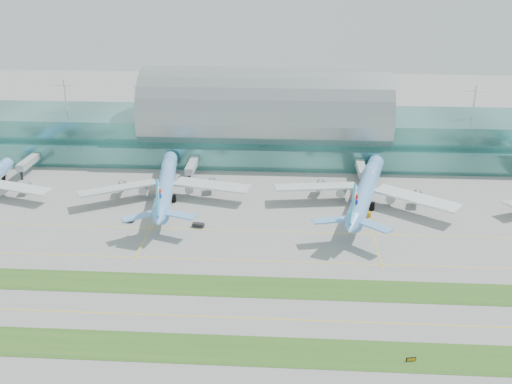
# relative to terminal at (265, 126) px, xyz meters

# --- Properties ---
(ground) EXTENTS (700.00, 700.00, 0.00)m
(ground) POSITION_rel_terminal_xyz_m (-0.01, -128.79, -14.23)
(ground) COLOR gray
(ground) RESTS_ON ground
(terminal) EXTENTS (340.00, 69.10, 36.00)m
(terminal) POSITION_rel_terminal_xyz_m (0.00, 0.00, 0.00)
(terminal) COLOR #3D7A75
(terminal) RESTS_ON ground
(grass_strip_near) EXTENTS (420.00, 12.00, 0.08)m
(grass_strip_near) POSITION_rel_terminal_xyz_m (-0.01, -156.79, -14.19)
(grass_strip_near) COLOR #2D591E
(grass_strip_near) RESTS_ON ground
(grass_strip_far) EXTENTS (420.00, 12.00, 0.08)m
(grass_strip_far) POSITION_rel_terminal_xyz_m (-0.01, -126.79, -14.19)
(grass_strip_far) COLOR #2D591E
(grass_strip_far) RESTS_ON ground
(taxiline_b) EXTENTS (420.00, 0.35, 0.01)m
(taxiline_b) POSITION_rel_terminal_xyz_m (-0.01, -142.79, -14.22)
(taxiline_b) COLOR yellow
(taxiline_b) RESTS_ON ground
(taxiline_c) EXTENTS (420.00, 0.35, 0.01)m
(taxiline_c) POSITION_rel_terminal_xyz_m (-0.01, -110.79, -14.22)
(taxiline_c) COLOR yellow
(taxiline_c) RESTS_ON ground
(taxiline_d) EXTENTS (420.00, 0.35, 0.01)m
(taxiline_d) POSITION_rel_terminal_xyz_m (-0.01, -88.79, -14.22)
(taxiline_d) COLOR yellow
(taxiline_d) RESTS_ON ground
(airliner_b) EXTENTS (68.67, 78.59, 21.66)m
(airliner_b) POSITION_rel_terminal_xyz_m (-37.54, -60.43, -7.54)
(airliner_b) COLOR #6CA7EE
(airliner_b) RESTS_ON ground
(airliner_c) EXTENTS (70.44, 81.31, 22.68)m
(airliner_c) POSITION_rel_terminal_xyz_m (42.94, -62.14, -7.23)
(airliner_c) COLOR #6BA7EC
(airliner_c) RESTS_ON ground
(gse_c) EXTENTS (3.79, 2.65, 1.56)m
(gse_c) POSITION_rel_terminal_xyz_m (-46.69, -84.02, -13.45)
(gse_c) COLOR black
(gse_c) RESTS_ON ground
(gse_d) EXTENTS (4.52, 2.73, 1.47)m
(gse_d) POSITION_rel_terminal_xyz_m (-20.36, -86.80, -13.49)
(gse_d) COLOR black
(gse_d) RESTS_ON ground
(gse_e) EXTENTS (3.50, 2.16, 1.75)m
(gse_e) POSITION_rel_terminal_xyz_m (41.99, -73.58, -13.35)
(gse_e) COLOR #CB8D0B
(gse_e) RESTS_ON ground
(gse_f) EXTENTS (4.06, 2.48, 1.47)m
(gse_f) POSITION_rel_terminal_xyz_m (38.35, -76.63, -13.49)
(gse_f) COLOR black
(gse_f) RESTS_ON ground
(taxiway_sign_east) EXTENTS (2.50, 0.67, 1.06)m
(taxiway_sign_east) POSITION_rel_terminal_xyz_m (43.11, -158.25, -13.70)
(taxiway_sign_east) COLOR black
(taxiway_sign_east) RESTS_ON ground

